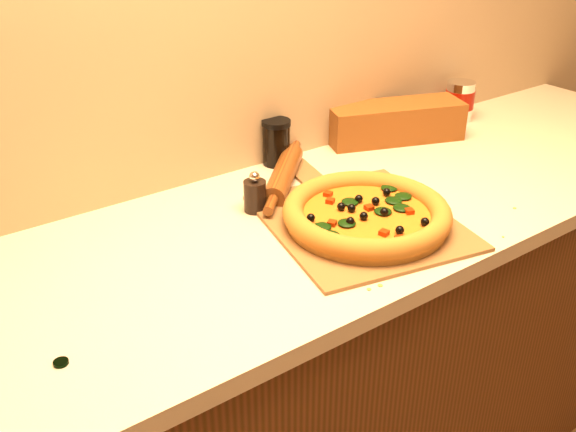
{
  "coord_description": "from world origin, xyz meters",
  "views": [
    {
      "loc": [
        -0.71,
        0.42,
        1.59
      ],
      "look_at": [
        -0.02,
        1.38,
        0.96
      ],
      "focal_mm": 40.0,
      "sensor_mm": 36.0,
      "label": 1
    }
  ],
  "objects_px": {
    "pepper_grinder": "(255,195)",
    "rolling_pin": "(284,174)",
    "dark_jar": "(276,142)",
    "pizza": "(366,214)",
    "pizza_peel": "(356,218)",
    "coffee_canister": "(459,100)"
  },
  "relations": [
    {
      "from": "pepper_grinder",
      "to": "coffee_canister",
      "type": "bearing_deg",
      "value": 9.65
    },
    {
      "from": "pepper_grinder",
      "to": "coffee_canister",
      "type": "height_order",
      "value": "coffee_canister"
    },
    {
      "from": "pepper_grinder",
      "to": "dark_jar",
      "type": "xyz_separation_m",
      "value": [
        0.19,
        0.19,
        0.02
      ]
    },
    {
      "from": "pizza_peel",
      "to": "dark_jar",
      "type": "xyz_separation_m",
      "value": [
        0.04,
        0.36,
        0.06
      ]
    },
    {
      "from": "pizza",
      "to": "rolling_pin",
      "type": "xyz_separation_m",
      "value": [
        -0.02,
        0.28,
        -0.01
      ]
    },
    {
      "from": "dark_jar",
      "to": "pizza",
      "type": "bearing_deg",
      "value": -95.59
    },
    {
      "from": "pizza_peel",
      "to": "dark_jar",
      "type": "relative_size",
      "value": 5.08
    },
    {
      "from": "coffee_canister",
      "to": "pizza",
      "type": "bearing_deg",
      "value": -153.26
    },
    {
      "from": "rolling_pin",
      "to": "dark_jar",
      "type": "xyz_separation_m",
      "value": [
        0.06,
        0.12,
        0.03
      ]
    },
    {
      "from": "pizza",
      "to": "dark_jar",
      "type": "bearing_deg",
      "value": 84.41
    },
    {
      "from": "pizza",
      "to": "dark_jar",
      "type": "relative_size",
      "value": 3.0
    },
    {
      "from": "pizza_peel",
      "to": "coffee_canister",
      "type": "bearing_deg",
      "value": 36.2
    },
    {
      "from": "pepper_grinder",
      "to": "rolling_pin",
      "type": "bearing_deg",
      "value": 29.52
    },
    {
      "from": "rolling_pin",
      "to": "dark_jar",
      "type": "bearing_deg",
      "value": 63.04
    },
    {
      "from": "pizza_peel",
      "to": "pepper_grinder",
      "type": "distance_m",
      "value": 0.24
    },
    {
      "from": "coffee_canister",
      "to": "dark_jar",
      "type": "height_order",
      "value": "same"
    },
    {
      "from": "pizza_peel",
      "to": "coffee_canister",
      "type": "xyz_separation_m",
      "value": [
        0.7,
        0.32,
        0.06
      ]
    },
    {
      "from": "pizza_peel",
      "to": "rolling_pin",
      "type": "bearing_deg",
      "value": 107.31
    },
    {
      "from": "pizza_peel",
      "to": "dark_jar",
      "type": "bearing_deg",
      "value": 96.23
    },
    {
      "from": "rolling_pin",
      "to": "coffee_canister",
      "type": "bearing_deg",
      "value": 5.5
    },
    {
      "from": "pizza",
      "to": "coffee_canister",
      "type": "height_order",
      "value": "coffee_canister"
    },
    {
      "from": "coffee_canister",
      "to": "rolling_pin",
      "type": "bearing_deg",
      "value": -174.5
    }
  ]
}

